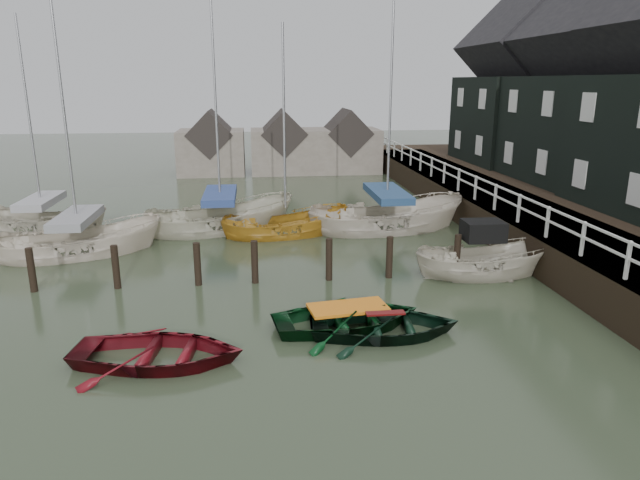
{
  "coord_description": "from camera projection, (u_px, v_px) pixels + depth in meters",
  "views": [
    {
      "loc": [
        -1.15,
        -14.46,
        6.29
      ],
      "look_at": [
        0.89,
        2.87,
        1.4
      ],
      "focal_mm": 32.0,
      "sensor_mm": 36.0,
      "label": 1
    }
  ],
  "objects": [
    {
      "name": "far_sheds",
      "position": [
        281.0,
        146.0,
        40.11
      ],
      "size": [
        14.0,
        4.08,
        4.39
      ],
      "color": "#665B51",
      "rests_on": "ground"
    },
    {
      "name": "sailboat_e",
      "position": [
        44.0,
        231.0,
        24.47
      ],
      "size": [
        6.3,
        3.71,
        9.97
      ],
      "rotation": [
        0.0,
        0.0,
        1.3
      ],
      "color": "beige",
      "rests_on": "ground"
    },
    {
      "name": "ground",
      "position": [
        300.0,
        318.0,
        15.65
      ],
      "size": [
        120.0,
        120.0,
        0.0
      ],
      "primitive_type": "plane",
      "color": "#2B3723",
      "rests_on": "ground"
    },
    {
      "name": "rowboat_red",
      "position": [
        159.0,
        363.0,
        13.17
      ],
      "size": [
        4.31,
        3.36,
        0.81
      ],
      "primitive_type": "imported",
      "rotation": [
        0.0,
        0.0,
        1.42
      ],
      "color": "#5D0D14",
      "rests_on": "ground"
    },
    {
      "name": "rowboat_green",
      "position": [
        348.0,
        327.0,
        15.05
      ],
      "size": [
        4.28,
        3.32,
        0.81
      ],
      "primitive_type": "imported",
      "rotation": [
        0.0,
        0.0,
        1.71
      ],
      "color": "black",
      "rests_on": "ground"
    },
    {
      "name": "sailboat_d",
      "position": [
        386.0,
        228.0,
        24.92
      ],
      "size": [
        7.32,
        3.52,
        11.34
      ],
      "rotation": [
        0.0,
        0.0,
        1.7
      ],
      "color": "beige",
      "rests_on": "ground"
    },
    {
      "name": "sailboat_b",
      "position": [
        222.0,
        229.0,
        24.85
      ],
      "size": [
        7.12,
        4.5,
        11.75
      ],
      "rotation": [
        0.0,
        0.0,
        1.9
      ],
      "color": "beige",
      "rests_on": "ground"
    },
    {
      "name": "mooring_pilings",
      "position": [
        258.0,
        268.0,
        18.26
      ],
      "size": [
        13.72,
        0.22,
        1.8
      ],
      "color": "black",
      "rests_on": "ground"
    },
    {
      "name": "rowboat_dkgreen",
      "position": [
        385.0,
        334.0,
        14.64
      ],
      "size": [
        4.02,
        3.01,
        0.79
      ],
      "primitive_type": "imported",
      "rotation": [
        0.0,
        0.0,
        1.5
      ],
      "color": "black",
      "rests_on": "ground"
    },
    {
      "name": "motorboat",
      "position": [
        482.0,
        274.0,
        18.96
      ],
      "size": [
        4.63,
        1.8,
        2.74
      ],
      "rotation": [
        0.0,
        0.0,
        1.56
      ],
      "color": "beige",
      "rests_on": "ground"
    },
    {
      "name": "land_strip",
      "position": [
        599.0,
        219.0,
        26.9
      ],
      "size": [
        14.0,
        38.0,
        1.5
      ],
      "primitive_type": "cube",
      "color": "black",
      "rests_on": "ground"
    },
    {
      "name": "quay_houses",
      "position": [
        635.0,
        96.0,
        24.09
      ],
      "size": [
        6.52,
        28.14,
        10.01
      ],
      "color": "black",
      "rests_on": "ground"
    },
    {
      "name": "sailboat_a",
      "position": [
        81.0,
        253.0,
        21.38
      ],
      "size": [
        6.45,
        4.02,
        11.16
      ],
      "rotation": [
        0.0,
        0.0,
        1.88
      ],
      "color": "beige",
      "rests_on": "ground"
    },
    {
      "name": "pier",
      "position": [
        488.0,
        207.0,
        26.09
      ],
      "size": [
        3.04,
        32.0,
        2.7
      ],
      "color": "black",
      "rests_on": "ground"
    },
    {
      "name": "sailboat_c",
      "position": [
        286.0,
        234.0,
        24.14
      ],
      "size": [
        5.74,
        2.96,
        9.52
      ],
      "rotation": [
        0.0,
        0.0,
        1.74
      ],
      "color": "#B57F22",
      "rests_on": "ground"
    }
  ]
}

